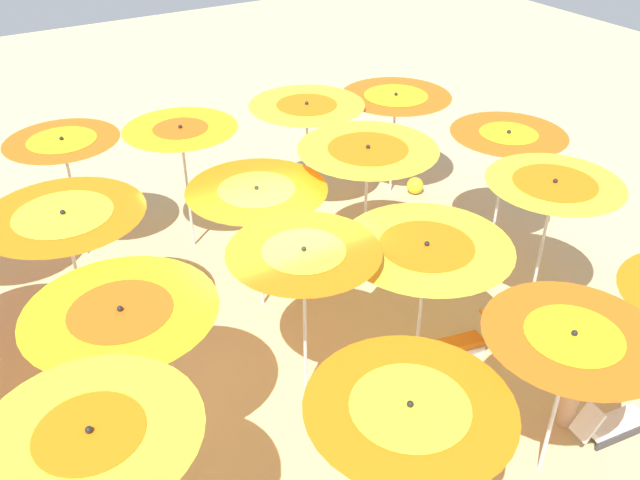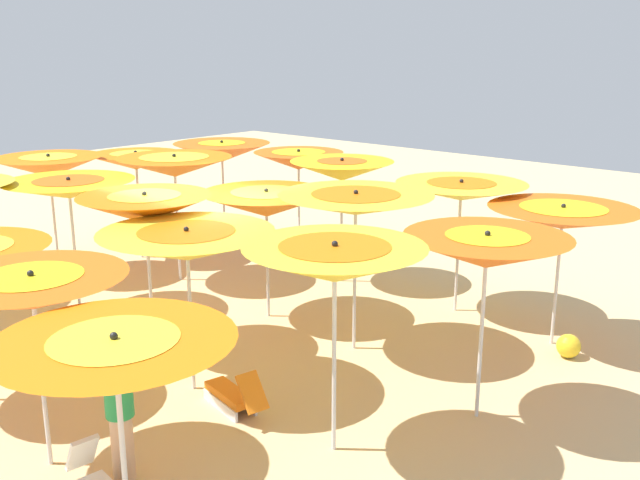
# 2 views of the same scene
# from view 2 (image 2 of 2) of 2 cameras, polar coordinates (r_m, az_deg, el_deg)

# --- Properties ---
(ground) EXTENTS (39.71, 39.71, 0.04)m
(ground) POSITION_cam_2_polar(r_m,az_deg,el_deg) (12.36, -8.80, -6.66)
(ground) COLOR #D1B57F
(beach_umbrella_3) EXTENTS (2.00, 2.00, 2.26)m
(beach_umbrella_3) POSITION_cam_2_polar(r_m,az_deg,el_deg) (8.18, -21.60, -3.80)
(beach_umbrella_3) COLOR silver
(beach_umbrella_3) RESTS_ON ground
(beach_umbrella_4) EXTENTS (2.07, 2.07, 2.21)m
(beach_umbrella_4) POSITION_cam_2_polar(r_m,az_deg,el_deg) (6.43, -15.73, -8.82)
(beach_umbrella_4) COLOR silver
(beach_umbrella_4) RESTS_ON ground
(beach_umbrella_5) EXTENTS (2.09, 2.09, 2.46)m
(beach_umbrella_5) POSITION_cam_2_polar(r_m,az_deg,el_deg) (15.26, -20.46, 5.42)
(beach_umbrella_5) COLOR silver
(beach_umbrella_5) RESTS_ON ground
(beach_umbrella_6) EXTENTS (2.20, 2.20, 2.38)m
(beach_umbrella_6) POSITION_cam_2_polar(r_m,az_deg,el_deg) (12.97, -19.06, 3.79)
(beach_umbrella_6) COLOR silver
(beach_umbrella_6) RESTS_ON ground
(beach_umbrella_7) EXTENTS (1.97, 1.97, 2.45)m
(beach_umbrella_7) POSITION_cam_2_polar(r_m,az_deg,el_deg) (11.00, -13.53, 2.40)
(beach_umbrella_7) COLOR silver
(beach_umbrella_7) RESTS_ON ground
(beach_umbrella_8) EXTENTS (2.29, 2.29, 2.27)m
(beach_umbrella_8) POSITION_cam_2_polar(r_m,az_deg,el_deg) (9.52, -10.38, -0.40)
(beach_umbrella_8) COLOR silver
(beach_umbrella_8) RESTS_ON ground
(beach_umbrella_9) EXTENTS (2.01, 2.01, 2.50)m
(beach_umbrella_9) POSITION_cam_2_polar(r_m,az_deg,el_deg) (7.83, 1.16, -1.84)
(beach_umbrella_9) COLOR silver
(beach_umbrella_9) RESTS_ON ground
(beach_umbrella_10) EXTENTS (1.95, 1.95, 2.35)m
(beach_umbrella_10) POSITION_cam_2_polar(r_m,az_deg,el_deg) (16.01, -14.22, 6.01)
(beach_umbrella_10) COLOR silver
(beach_umbrella_10) RESTS_ON ground
(beach_umbrella_11) EXTENTS (2.19, 2.19, 2.51)m
(beach_umbrella_11) POSITION_cam_2_polar(r_m,az_deg,el_deg) (14.22, -11.32, 5.68)
(beach_umbrella_11) COLOR silver
(beach_umbrella_11) RESTS_ON ground
(beach_umbrella_12) EXTENTS (2.16, 2.16, 2.24)m
(beach_umbrella_12) POSITION_cam_2_polar(r_m,az_deg,el_deg) (12.06, -4.22, 2.85)
(beach_umbrella_12) COLOR silver
(beach_umbrella_12) RESTS_ON ground
(beach_umbrella_13) EXTENTS (2.29, 2.29, 2.48)m
(beach_umbrella_13) POSITION_cam_2_polar(r_m,az_deg,el_deg) (10.64, 2.81, 2.83)
(beach_umbrella_13) COLOR silver
(beach_umbrella_13) RESTS_ON ground
(beach_umbrella_14) EXTENTS (1.99, 1.99, 2.41)m
(beach_umbrella_14) POSITION_cam_2_polar(r_m,az_deg,el_deg) (8.82, 12.91, -0.87)
(beach_umbrella_14) COLOR silver
(beach_umbrella_14) RESTS_ON ground
(beach_umbrella_15) EXTENTS (2.22, 2.22, 2.40)m
(beach_umbrella_15) POSITION_cam_2_polar(r_m,az_deg,el_deg) (16.99, -7.68, 6.85)
(beach_umbrella_15) COLOR silver
(beach_umbrella_15) RESTS_ON ground
(beach_umbrella_16) EXTENTS (1.92, 1.92, 2.37)m
(beach_umbrella_16) POSITION_cam_2_polar(r_m,az_deg,el_deg) (15.64, -1.69, 6.25)
(beach_umbrella_16) COLOR silver
(beach_umbrella_16) RESTS_ON ground
(beach_umbrella_17) EXTENTS (1.98, 1.98, 2.45)m
(beach_umbrella_17) POSITION_cam_2_polar(r_m,az_deg,el_deg) (13.87, 1.73, 5.46)
(beach_umbrella_17) COLOR silver
(beach_umbrella_17) RESTS_ON ground
(beach_umbrella_18) EXTENTS (2.21, 2.21, 2.34)m
(beach_umbrella_18) POSITION_cam_2_polar(r_m,az_deg,el_deg) (12.50, 10.98, 3.77)
(beach_umbrella_18) COLOR silver
(beach_umbrella_18) RESTS_ON ground
(beach_umbrella_19) EXTENTS (2.23, 2.23, 2.24)m
(beach_umbrella_19) POSITION_cam_2_polar(r_m,az_deg,el_deg) (11.45, 18.46, 1.66)
(beach_umbrella_19) COLOR silver
(beach_umbrella_19) RESTS_ON ground
(lounger_2) EXTENTS (0.53, 1.19, 0.65)m
(lounger_2) POSITION_cam_2_polar(r_m,az_deg,el_deg) (9.53, -6.79, -11.96)
(lounger_2) COLOR silver
(lounger_2) RESTS_ON ground
(beachgoer_0) EXTENTS (0.30, 0.30, 1.62)m
(beachgoer_0) POSITION_cam_2_polar(r_m,az_deg,el_deg) (8.09, -15.43, -12.57)
(beachgoer_0) COLOR #D8A87F
(beachgoer_0) RESTS_ON ground
(beach_ball) EXTENTS (0.36, 0.36, 0.36)m
(beach_ball) POSITION_cam_2_polar(r_m,az_deg,el_deg) (11.55, 18.89, -7.86)
(beach_ball) COLOR yellow
(beach_ball) RESTS_ON ground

